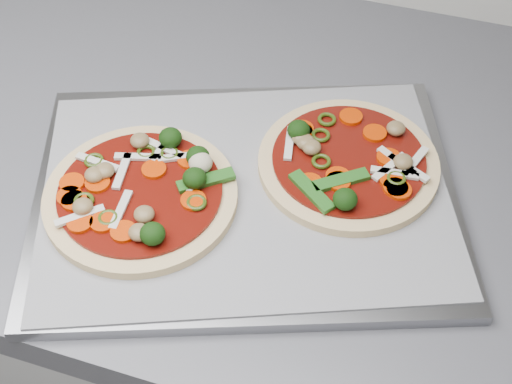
% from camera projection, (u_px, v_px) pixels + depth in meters
% --- Properties ---
extents(base_cabinet, '(3.60, 0.60, 0.86)m').
position_uv_depth(base_cabinet, '(30.00, 284.00, 1.22)').
color(base_cabinet, beige).
rests_on(base_cabinet, ground).
extents(baking_tray, '(0.50, 0.44, 0.01)m').
position_uv_depth(baking_tray, '(246.00, 195.00, 0.72)').
color(baking_tray, gray).
rests_on(baking_tray, countertop).
extents(parchment, '(0.49, 0.42, 0.00)m').
position_uv_depth(parchment, '(246.00, 189.00, 0.72)').
color(parchment, '#949499').
rests_on(parchment, baking_tray).
extents(pizza_left, '(0.26, 0.26, 0.03)m').
position_uv_depth(pizza_left, '(143.00, 192.00, 0.70)').
color(pizza_left, '#EACA83').
rests_on(pizza_left, parchment).
extents(pizza_right, '(0.24, 0.24, 0.03)m').
position_uv_depth(pizza_right, '(347.00, 162.00, 0.73)').
color(pizza_right, '#EACA83').
rests_on(pizza_right, parchment).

